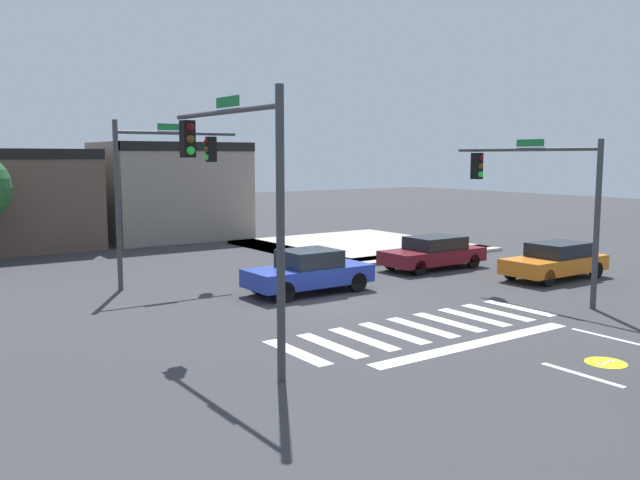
{
  "coord_description": "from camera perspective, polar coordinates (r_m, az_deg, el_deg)",
  "views": [
    {
      "loc": [
        -12.79,
        -17.83,
        4.72
      ],
      "look_at": [
        1.01,
        1.89,
        1.73
      ],
      "focal_mm": 37.76,
      "sensor_mm": 36.0,
      "label": 1
    }
  ],
  "objects": [
    {
      "name": "ground_plane",
      "position": [
        22.44,
        0.65,
        -5.06
      ],
      "size": [
        120.0,
        120.0,
        0.0
      ],
      "primitive_type": "plane",
      "color": "#353538"
    },
    {
      "name": "crosswalk_near",
      "position": [
        19.06,
        8.63,
        -7.32
      ],
      "size": [
        8.78,
        2.58,
        0.01
      ],
      "color": "silver",
      "rests_on": "ground_plane"
    },
    {
      "name": "bike_detector_marking",
      "position": [
        17.07,
        23.06,
        -9.54
      ],
      "size": [
        0.94,
        0.94,
        0.01
      ],
      "color": "yellow",
      "rests_on": "ground_plane"
    },
    {
      "name": "curb_corner_northeast",
      "position": [
        34.88,
        2.98,
        -0.58
      ],
      "size": [
        10.0,
        10.6,
        0.15
      ],
      "color": "#B2AA9E",
      "rests_on": "ground_plane"
    },
    {
      "name": "storefront_row",
      "position": [
        38.51,
        -17.69,
        3.72
      ],
      "size": [
        16.33,
        6.26,
        5.51
      ],
      "color": "brown",
      "rests_on": "ground_plane"
    },
    {
      "name": "traffic_signal_southwest",
      "position": [
        15.46,
        -7.12,
        5.36
      ],
      "size": [
        0.32,
        5.13,
        6.17
      ],
      "rotation": [
        0.0,
        0.0,
        1.57
      ],
      "color": "#383A3D",
      "rests_on": "ground_plane"
    },
    {
      "name": "traffic_signal_northwest",
      "position": [
        25.14,
        -13.38,
        5.55
      ],
      "size": [
        4.74,
        0.32,
        5.99
      ],
      "color": "#383A3D",
      "rests_on": "ground_plane"
    },
    {
      "name": "traffic_signal_southeast",
      "position": [
        23.57,
        17.87,
        4.4
      ],
      "size": [
        0.32,
        5.87,
        5.29
      ],
      "rotation": [
        0.0,
        0.0,
        1.57
      ],
      "color": "#383A3D",
      "rests_on": "ground_plane"
    },
    {
      "name": "car_blue",
      "position": [
        23.37,
        -0.97,
        -2.69
      ],
      "size": [
        4.43,
        1.89,
        1.51
      ],
      "color": "#23389E",
      "rests_on": "ground_plane"
    },
    {
      "name": "car_orange",
      "position": [
        27.6,
        19.34,
        -1.65
      ],
      "size": [
        4.43,
        1.86,
        1.41
      ],
      "rotation": [
        0.0,
        0.0,
        3.14
      ],
      "color": "orange",
      "rests_on": "ground_plane"
    },
    {
      "name": "car_maroon",
      "position": [
        28.76,
        9.57,
        -1.05
      ],
      "size": [
        4.58,
        1.9,
        1.37
      ],
      "color": "maroon",
      "rests_on": "ground_plane"
    }
  ]
}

